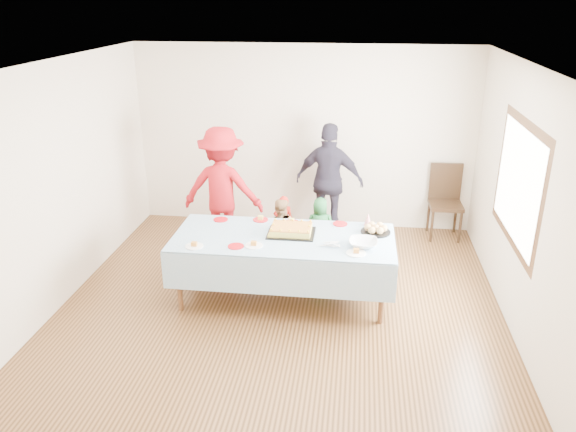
# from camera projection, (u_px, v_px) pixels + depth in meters

# --- Properties ---
(ground) EXTENTS (5.00, 5.00, 0.00)m
(ground) POSITION_uv_depth(u_px,v_px,m) (281.00, 303.00, 6.50)
(ground) COLOR #402812
(ground) RESTS_ON ground
(room_walls) EXTENTS (5.04, 5.04, 2.72)m
(room_walls) POSITION_uv_depth(u_px,v_px,m) (286.00, 156.00, 5.85)
(room_walls) COLOR beige
(room_walls) RESTS_ON ground
(party_table) EXTENTS (2.50, 1.10, 0.78)m
(party_table) POSITION_uv_depth(u_px,v_px,m) (283.00, 241.00, 6.37)
(party_table) COLOR brown
(party_table) RESTS_ON ground
(birthday_cake) EXTENTS (0.54, 0.41, 0.09)m
(birthday_cake) POSITION_uv_depth(u_px,v_px,m) (291.00, 230.00, 6.41)
(birthday_cake) COLOR black
(birthday_cake) RESTS_ON party_table
(rolls_tray) EXTENTS (0.34, 0.34, 0.10)m
(rolls_tray) POSITION_uv_depth(u_px,v_px,m) (376.00, 229.00, 6.44)
(rolls_tray) COLOR black
(rolls_tray) RESTS_ON party_table
(punch_bowl) EXTENTS (0.32, 0.32, 0.08)m
(punch_bowl) POSITION_uv_depth(u_px,v_px,m) (363.00, 243.00, 6.09)
(punch_bowl) COLOR silver
(punch_bowl) RESTS_ON party_table
(party_hat) EXTENTS (0.09, 0.09, 0.16)m
(party_hat) POSITION_uv_depth(u_px,v_px,m) (368.00, 219.00, 6.64)
(party_hat) COLOR silver
(party_hat) RESTS_ON party_table
(fork_pile) EXTENTS (0.24, 0.18, 0.07)m
(fork_pile) POSITION_uv_depth(u_px,v_px,m) (331.00, 244.00, 6.09)
(fork_pile) COLOR white
(fork_pile) RESTS_ON party_table
(plate_red_far_a) EXTENTS (0.18, 0.18, 0.01)m
(plate_red_far_a) POSITION_uv_depth(u_px,v_px,m) (221.00, 220.00, 6.82)
(plate_red_far_a) COLOR red
(plate_red_far_a) RESTS_ON party_table
(plate_red_far_b) EXTENTS (0.18, 0.18, 0.01)m
(plate_red_far_b) POSITION_uv_depth(u_px,v_px,m) (261.00, 220.00, 6.81)
(plate_red_far_b) COLOR red
(plate_red_far_b) RESTS_ON party_table
(plate_red_far_c) EXTENTS (0.19, 0.19, 0.01)m
(plate_red_far_c) POSITION_uv_depth(u_px,v_px,m) (292.00, 222.00, 6.73)
(plate_red_far_c) COLOR red
(plate_red_far_c) RESTS_ON party_table
(plate_red_far_d) EXTENTS (0.18, 0.18, 0.01)m
(plate_red_far_d) POSITION_uv_depth(u_px,v_px,m) (340.00, 224.00, 6.69)
(plate_red_far_d) COLOR red
(plate_red_far_d) RESTS_ON party_table
(plate_red_near) EXTENTS (0.18, 0.18, 0.01)m
(plate_red_near) POSITION_uv_depth(u_px,v_px,m) (236.00, 246.00, 6.10)
(plate_red_near) COLOR red
(plate_red_near) RESTS_ON party_table
(plate_white_left) EXTENTS (0.20, 0.20, 0.01)m
(plate_white_left) POSITION_uv_depth(u_px,v_px,m) (194.00, 246.00, 6.10)
(plate_white_left) COLOR white
(plate_white_left) RESTS_ON party_table
(plate_white_mid) EXTENTS (0.20, 0.20, 0.01)m
(plate_white_mid) POSITION_uv_depth(u_px,v_px,m) (254.00, 246.00, 6.11)
(plate_white_mid) COLOR white
(plate_white_mid) RESTS_ON party_table
(plate_white_right) EXTENTS (0.21, 0.21, 0.01)m
(plate_white_right) POSITION_uv_depth(u_px,v_px,m) (356.00, 253.00, 5.94)
(plate_white_right) COLOR white
(plate_white_right) RESTS_ON party_table
(dining_chair) EXTENTS (0.47, 0.47, 1.07)m
(dining_chair) POSITION_uv_depth(u_px,v_px,m) (445.00, 197.00, 8.15)
(dining_chair) COLOR black
(dining_chair) RESTS_ON ground
(toddler_left) EXTENTS (0.31, 0.24, 0.76)m
(toddler_left) POSITION_uv_depth(u_px,v_px,m) (283.00, 222.00, 7.83)
(toddler_left) COLOR red
(toddler_left) RESTS_ON ground
(toddler_mid) EXTENTS (0.41, 0.28, 0.81)m
(toddler_mid) POSITION_uv_depth(u_px,v_px,m) (320.00, 227.00, 7.58)
(toddler_mid) COLOR #226834
(toddler_mid) RESTS_ON ground
(toddler_right) EXTENTS (0.47, 0.38, 0.89)m
(toddler_right) POSITION_uv_depth(u_px,v_px,m) (280.00, 231.00, 7.34)
(toddler_right) COLOR #AE7F51
(toddler_right) RESTS_ON ground
(adult_left) EXTENTS (1.13, 0.68, 1.72)m
(adult_left) POSITION_uv_depth(u_px,v_px,m) (222.00, 189.00, 7.66)
(adult_left) COLOR #B4161E
(adult_left) RESTS_ON ground
(adult_right) EXTENTS (1.04, 0.58, 1.68)m
(adult_right) POSITION_uv_depth(u_px,v_px,m) (329.00, 181.00, 8.04)
(adult_right) COLOR #2D2938
(adult_right) RESTS_ON ground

